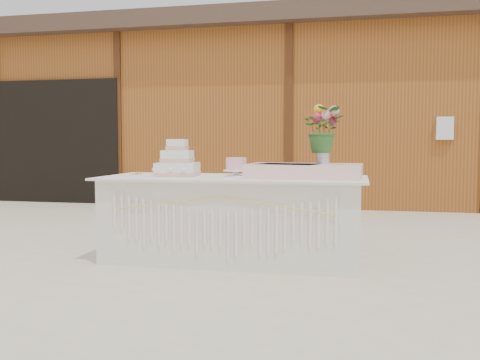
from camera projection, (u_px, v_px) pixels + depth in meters
name	position (u px, v px, depth m)	size (l,w,h in m)	color
ground	(233.00, 260.00, 4.91)	(80.00, 80.00, 0.00)	beige
barn	(301.00, 113.00, 10.64)	(12.60, 4.60, 3.30)	brown
cake_table	(233.00, 219.00, 4.88)	(2.40, 1.00, 0.77)	silver
wedding_cake	(178.00, 164.00, 4.96)	(0.42, 0.42, 0.34)	white
pink_cake_stand	(236.00, 166.00, 4.88)	(0.24, 0.24, 0.17)	white
satin_runner	(305.00, 171.00, 4.69)	(0.98, 0.57, 0.12)	beige
flower_vase	(323.00, 155.00, 4.67)	(0.11, 0.11, 0.15)	silver
bouquet	(324.00, 124.00, 4.65)	(0.36, 0.31, 0.40)	#2C5B24
loose_flowers	(135.00, 174.00, 5.21)	(0.15, 0.37, 0.02)	#CB7C8A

